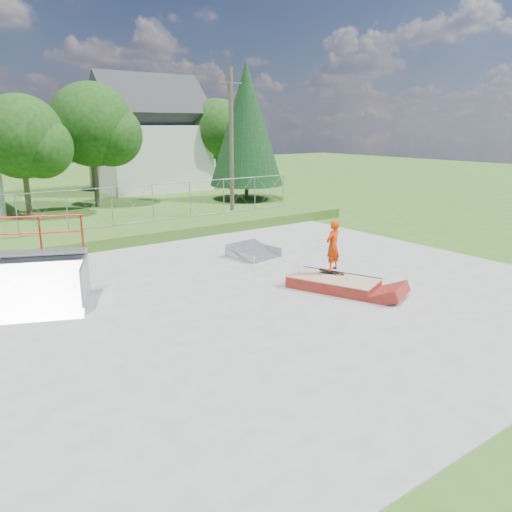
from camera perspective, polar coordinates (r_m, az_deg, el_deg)
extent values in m
plane|color=#375D1A|center=(14.81, -1.41, -4.90)|extent=(120.00, 120.00, 0.00)
cube|color=gray|center=(14.81, -1.41, -4.83)|extent=(20.00, 16.00, 0.04)
cube|color=#375D1A|center=(22.93, -15.05, 2.29)|extent=(24.00, 3.00, 0.50)
cube|color=maroon|center=(15.71, 8.81, -3.20)|extent=(2.23, 2.97, 0.38)
cube|color=#9D805A|center=(15.65, 8.84, -2.50)|extent=(2.26, 3.00, 0.03)
cube|color=black|center=(16.05, 8.65, -1.85)|extent=(0.63, 0.78, 0.13)
imported|color=red|center=(15.84, 8.76, 0.92)|extent=(0.65, 0.50, 1.59)
cube|color=silver|center=(41.21, -11.94, 10.91)|extent=(8.00, 6.00, 5.00)
cube|color=#2E2E33|center=(41.15, -12.20, 15.64)|extent=(8.40, 6.08, 6.08)
cylinder|color=#4F3E31|center=(28.12, -2.83, 12.68)|extent=(0.24, 0.24, 8.00)
cylinder|color=#4F3E31|center=(30.32, -24.64, 6.25)|extent=(0.30, 0.30, 2.45)
sphere|color=#10350E|center=(30.09, -25.30, 12.24)|extent=(4.48, 4.48, 4.48)
sphere|color=#10350E|center=(29.74, -23.35, 11.34)|extent=(3.36, 3.36, 3.36)
cylinder|color=#4F3E31|center=(33.37, -17.80, 7.83)|extent=(0.30, 0.30, 2.80)
sphere|color=#10350E|center=(33.18, -18.30, 14.07)|extent=(5.12, 5.12, 5.12)
sphere|color=#10350E|center=(32.89, -16.22, 13.11)|extent=(3.84, 3.84, 3.84)
cylinder|color=#4F3E31|center=(41.88, -4.38, 9.60)|extent=(0.30, 0.30, 2.62)
sphere|color=#10350E|center=(41.72, -4.48, 14.28)|extent=(4.80, 4.80, 4.80)
sphere|color=#10350E|center=(41.70, -2.93, 13.48)|extent=(3.60, 3.60, 3.60)
cylinder|color=#4F3E31|center=(41.74, -18.05, 8.56)|extent=(0.30, 0.30, 2.10)
sphere|color=#10350E|center=(41.57, -18.35, 12.30)|extent=(3.84, 3.84, 3.84)
sphere|color=#10350E|center=(41.37, -17.12, 11.71)|extent=(2.88, 2.88, 2.88)
cylinder|color=#4F3E31|center=(35.04, -1.08, 7.49)|extent=(0.28, 0.28, 1.20)
cone|color=black|center=(34.77, -1.12, 14.79)|extent=(5.04, 5.04, 8.10)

